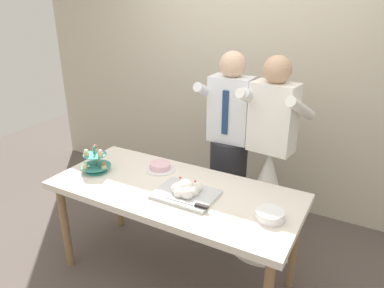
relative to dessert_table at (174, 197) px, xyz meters
The scene contains 9 objects.
ground_plane 0.70m from the dessert_table, ahead, with size 8.00×8.00×0.00m, color #564C47.
rear_wall 1.64m from the dessert_table, 90.00° to the left, with size 5.20×0.10×2.90m, color beige.
dessert_table is the anchor object (origin of this frame).
cupcake_stand 0.70m from the dessert_table, behind, with size 0.23×0.23×0.21m.
main_cake_tray 0.18m from the dessert_table, 21.74° to the right, with size 0.44×0.31×0.13m.
plate_stack 0.73m from the dessert_table, ahead, with size 0.18×0.18×0.05m.
round_cake 0.34m from the dessert_table, 140.94° to the left, with size 0.24×0.24×0.06m.
person_groom 0.72m from the dessert_table, 80.85° to the left, with size 0.47×0.50×1.66m.
person_bride 0.83m from the dessert_table, 53.79° to the left, with size 0.56×0.56×1.66m.
Camera 1 is at (1.20, -1.91, 2.04)m, focal length 33.55 mm.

